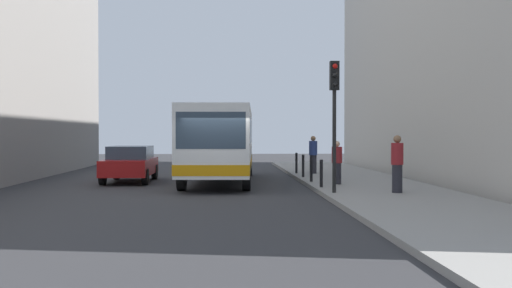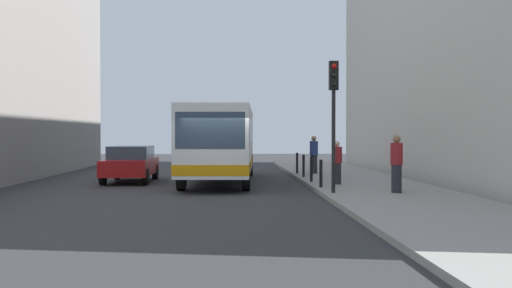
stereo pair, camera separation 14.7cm
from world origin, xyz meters
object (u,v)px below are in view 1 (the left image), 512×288
at_px(car_beside_bus, 130,163).
at_px(bollard_far, 303,166).
at_px(bollard_mid, 311,169).
at_px(pedestrian_far_sidewalk, 313,155).
at_px(bus, 221,140).
at_px(bollard_farthest, 296,163).
at_px(bollard_near, 321,173).
at_px(pedestrian_near_signal, 397,164).
at_px(pedestrian_mid_sidewalk, 337,163).
at_px(traffic_light, 334,101).

xyz_separation_m(car_beside_bus, bollard_far, (7.20, 0.41, -0.16)).
xyz_separation_m(bollard_mid, pedestrian_far_sidewalk, (0.76, 4.85, 0.39)).
relative_size(bus, bollard_far, 11.72).
bearing_deg(bollard_farthest, bus, -139.36).
relative_size(car_beside_bus, bollard_near, 4.65).
distance_m(bollard_farthest, pedestrian_near_signal, 9.79).
distance_m(car_beside_bus, pedestrian_near_signal, 11.40).
bearing_deg(pedestrian_near_signal, bollard_far, 76.70).
bearing_deg(pedestrian_far_sidewalk, pedestrian_mid_sidewalk, 51.72).
height_order(bollard_mid, pedestrian_far_sidewalk, pedestrian_far_sidewalk).
relative_size(bus, pedestrian_far_sidewalk, 6.42).
relative_size(car_beside_bus, bollard_mid, 4.65).
height_order(bollard_mid, bollard_farthest, same).
xyz_separation_m(bus, bollard_near, (3.49, -4.47, -1.10)).
distance_m(traffic_light, pedestrian_mid_sidewalk, 3.95).
bearing_deg(bollard_mid, bollard_farthest, 90.00).
bearing_deg(bus, pedestrian_near_signal, 133.02).
distance_m(bollard_farthest, pedestrian_mid_sidewalk, 6.21).
distance_m(traffic_light, bollard_near, 3.10).
height_order(bollard_near, bollard_mid, same).
distance_m(pedestrian_mid_sidewalk, pedestrian_far_sidewalk, 6.03).
xyz_separation_m(traffic_light, bollard_near, (-0.10, 1.98, -2.38)).
distance_m(bus, bollard_near, 5.78).
xyz_separation_m(pedestrian_near_signal, pedestrian_mid_sidewalk, (-1.28, 3.40, -0.12)).
bearing_deg(car_beside_bus, bollard_farthest, -157.62).
distance_m(bollard_mid, pedestrian_near_signal, 5.04).
bearing_deg(bollard_far, bollard_near, -90.00).
bearing_deg(pedestrian_mid_sidewalk, bollard_far, 164.98).
height_order(bollard_mid, bollard_far, same).
relative_size(bollard_mid, pedestrian_far_sidewalk, 0.55).
distance_m(bus, car_beside_bus, 3.83).
bearing_deg(bus, bollard_mid, 153.21).
relative_size(traffic_light, pedestrian_near_signal, 2.28).
height_order(bus, bollard_far, bus).
distance_m(traffic_light, pedestrian_near_signal, 2.77).
bearing_deg(pedestrian_far_sidewalk, bus, -4.41).
xyz_separation_m(bollard_far, pedestrian_near_signal, (2.06, -7.07, 0.43)).
bearing_deg(pedestrian_far_sidewalk, bollard_mid, 42.65).
height_order(traffic_light, pedestrian_mid_sidewalk, traffic_light).
distance_m(car_beside_bus, bollard_mid, 7.49).
height_order(pedestrian_near_signal, pedestrian_far_sidewalk, pedestrian_near_signal).
relative_size(bus, car_beside_bus, 2.52).
height_order(traffic_light, pedestrian_near_signal, traffic_light).
bearing_deg(car_beside_bus, pedestrian_near_signal, 144.68).
relative_size(bollard_far, pedestrian_near_signal, 0.53).
distance_m(traffic_light, pedestrian_far_sidewalk, 9.55).
bearing_deg(traffic_light, pedestrian_far_sidewalk, 85.94).
bearing_deg(car_beside_bus, bollard_far, -176.29).
distance_m(bus, traffic_light, 7.49).
bearing_deg(pedestrian_near_signal, bollard_mid, 84.65).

